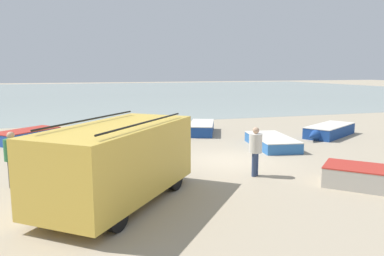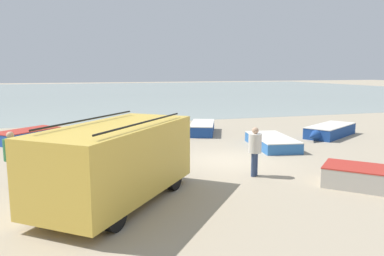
{
  "view_description": "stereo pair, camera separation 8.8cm",
  "coord_description": "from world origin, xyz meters",
  "px_view_note": "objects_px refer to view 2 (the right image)",
  "views": [
    {
      "loc": [
        -5.82,
        -13.62,
        3.63
      ],
      "look_at": [
        -0.74,
        2.49,
        1.0
      ],
      "focal_mm": 35.0,
      "sensor_mm": 36.0,
      "label": 1
    },
    {
      "loc": [
        -5.73,
        -13.64,
        3.63
      ],
      "look_at": [
        -0.74,
        2.49,
        1.0
      ],
      "focal_mm": 35.0,
      "sensor_mm": 36.0,
      "label": 2
    }
  ],
  "objects_px": {
    "fishing_rowboat_6": "(29,135)",
    "fishing_rowboat_4": "(329,131)",
    "fishing_rowboat_3": "(117,132)",
    "parked_van": "(117,160)",
    "fishing_rowboat_0": "(123,149)",
    "fisherman_2": "(255,147)",
    "fishing_rowboat_1": "(271,141)",
    "fishing_rowboat_2": "(382,179)",
    "fishing_rowboat_5": "(202,127)",
    "fisherman_0": "(12,154)"
  },
  "relations": [
    {
      "from": "fishing_rowboat_6",
      "to": "fishing_rowboat_4",
      "type": "bearing_deg",
      "value": -55.45
    },
    {
      "from": "fishing_rowboat_3",
      "to": "parked_van",
      "type": "bearing_deg",
      "value": 0.46
    },
    {
      "from": "fishing_rowboat_0",
      "to": "fisherman_2",
      "type": "bearing_deg",
      "value": -3.42
    },
    {
      "from": "parked_van",
      "to": "fishing_rowboat_0",
      "type": "xyz_separation_m",
      "value": [
        0.83,
        5.99,
        -0.95
      ]
    },
    {
      "from": "fishing_rowboat_0",
      "to": "fishing_rowboat_1",
      "type": "bearing_deg",
      "value": 43.15
    },
    {
      "from": "fishing_rowboat_1",
      "to": "fisherman_2",
      "type": "distance_m",
      "value": 5.31
    },
    {
      "from": "fishing_rowboat_2",
      "to": "fishing_rowboat_5",
      "type": "distance_m",
      "value": 11.74
    },
    {
      "from": "fishing_rowboat_1",
      "to": "fishing_rowboat_3",
      "type": "bearing_deg",
      "value": 63.99
    },
    {
      "from": "parked_van",
      "to": "fisherman_2",
      "type": "relative_size",
      "value": 3.18
    },
    {
      "from": "fishing_rowboat_3",
      "to": "fishing_rowboat_4",
      "type": "bearing_deg",
      "value": 79.87
    },
    {
      "from": "fishing_rowboat_0",
      "to": "fisherman_2",
      "type": "distance_m",
      "value": 6.22
    },
    {
      "from": "fishing_rowboat_1",
      "to": "fisherman_0",
      "type": "distance_m",
      "value": 11.27
    },
    {
      "from": "fishing_rowboat_0",
      "to": "fishing_rowboat_3",
      "type": "xyz_separation_m",
      "value": [
        0.19,
        4.32,
        0.04
      ]
    },
    {
      "from": "fishing_rowboat_0",
      "to": "fisherman_0",
      "type": "distance_m",
      "value": 5.31
    },
    {
      "from": "fishing_rowboat_0",
      "to": "fishing_rowboat_2",
      "type": "height_order",
      "value": "fishing_rowboat_2"
    },
    {
      "from": "fishing_rowboat_6",
      "to": "fisherman_0",
      "type": "distance_m",
      "value": 8.12
    },
    {
      "from": "fishing_rowboat_2",
      "to": "fishing_rowboat_4",
      "type": "relative_size",
      "value": 0.77
    },
    {
      "from": "fisherman_0",
      "to": "fishing_rowboat_0",
      "type": "bearing_deg",
      "value": 88.09
    },
    {
      "from": "parked_van",
      "to": "fishing_rowboat_1",
      "type": "height_order",
      "value": "parked_van"
    },
    {
      "from": "fishing_rowboat_2",
      "to": "fishing_rowboat_0",
      "type": "bearing_deg",
      "value": 179.78
    },
    {
      "from": "fishing_rowboat_4",
      "to": "fishing_rowboat_5",
      "type": "relative_size",
      "value": 1.07
    },
    {
      "from": "fishing_rowboat_1",
      "to": "fishing_rowboat_2",
      "type": "xyz_separation_m",
      "value": [
        0.02,
        -6.81,
        0.07
      ]
    },
    {
      "from": "fishing_rowboat_1",
      "to": "fishing_rowboat_2",
      "type": "distance_m",
      "value": 6.81
    },
    {
      "from": "fishing_rowboat_5",
      "to": "fisherman_2",
      "type": "relative_size",
      "value": 2.45
    },
    {
      "from": "parked_van",
      "to": "fishing_rowboat_3",
      "type": "relative_size",
      "value": 1.37
    },
    {
      "from": "fishing_rowboat_0",
      "to": "parked_van",
      "type": "bearing_deg",
      "value": -51.01
    },
    {
      "from": "fisherman_0",
      "to": "fishing_rowboat_1",
      "type": "bearing_deg",
      "value": 61.06
    },
    {
      "from": "fishing_rowboat_1",
      "to": "fishing_rowboat_6",
      "type": "height_order",
      "value": "fishing_rowboat_6"
    },
    {
      "from": "fishing_rowboat_0",
      "to": "fishing_rowboat_6",
      "type": "relative_size",
      "value": 0.94
    },
    {
      "from": "fishing_rowboat_0",
      "to": "fisherman_0",
      "type": "height_order",
      "value": "fisherman_0"
    },
    {
      "from": "parked_van",
      "to": "fishing_rowboat_4",
      "type": "distance_m",
      "value": 14.13
    },
    {
      "from": "fishing_rowboat_4",
      "to": "fishing_rowboat_5",
      "type": "bearing_deg",
      "value": -58.6
    },
    {
      "from": "parked_van",
      "to": "fishing_rowboat_0",
      "type": "height_order",
      "value": "parked_van"
    },
    {
      "from": "fishing_rowboat_3",
      "to": "fisherman_0",
      "type": "relative_size",
      "value": 2.26
    },
    {
      "from": "fishing_rowboat_1",
      "to": "fisherman_2",
      "type": "height_order",
      "value": "fisherman_2"
    },
    {
      "from": "parked_van",
      "to": "fisherman_0",
      "type": "height_order",
      "value": "parked_van"
    },
    {
      "from": "parked_van",
      "to": "fishing_rowboat_5",
      "type": "xyz_separation_m",
      "value": [
        5.97,
        10.31,
        -0.89
      ]
    },
    {
      "from": "fishing_rowboat_2",
      "to": "fisherman_0",
      "type": "xyz_separation_m",
      "value": [
        -10.81,
        3.67,
        0.73
      ]
    },
    {
      "from": "fisherman_0",
      "to": "fishing_rowboat_6",
      "type": "bearing_deg",
      "value": 137.6
    },
    {
      "from": "fishing_rowboat_1",
      "to": "fishing_rowboat_3",
      "type": "height_order",
      "value": "fishing_rowboat_3"
    },
    {
      "from": "fishing_rowboat_4",
      "to": "fisherman_0",
      "type": "bearing_deg",
      "value": -14.01
    },
    {
      "from": "fishing_rowboat_6",
      "to": "fisherman_2",
      "type": "bearing_deg",
      "value": -91.62
    },
    {
      "from": "parked_van",
      "to": "fishing_rowboat_6",
      "type": "relative_size",
      "value": 1.57
    },
    {
      "from": "fishing_rowboat_2",
      "to": "fishing_rowboat_6",
      "type": "bearing_deg",
      "value": 179.53
    },
    {
      "from": "fishing_rowboat_0",
      "to": "fishing_rowboat_5",
      "type": "xyz_separation_m",
      "value": [
        5.14,
        4.32,
        0.06
      ]
    },
    {
      "from": "fishing_rowboat_2",
      "to": "fishing_rowboat_4",
      "type": "distance_m",
      "value": 9.41
    },
    {
      "from": "fishing_rowboat_0",
      "to": "fishing_rowboat_2",
      "type": "xyz_separation_m",
      "value": [
        6.99,
        -7.27,
        0.07
      ]
    },
    {
      "from": "fishing_rowboat_2",
      "to": "fisherman_0",
      "type": "distance_m",
      "value": 11.44
    },
    {
      "from": "fisherman_0",
      "to": "fisherman_2",
      "type": "relative_size",
      "value": 1.03
    },
    {
      "from": "fishing_rowboat_2",
      "to": "fishing_rowboat_6",
      "type": "distance_m",
      "value": 16.23
    }
  ]
}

